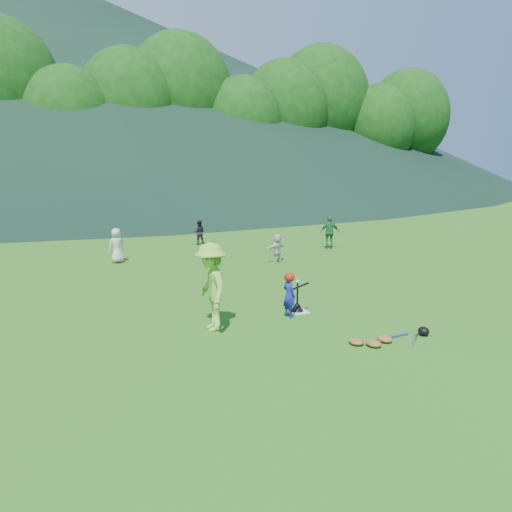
{
  "coord_description": "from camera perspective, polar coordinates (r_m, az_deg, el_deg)",
  "views": [
    {
      "loc": [
        -5.32,
        -10.05,
        3.53
      ],
      "look_at": [
        0.0,
        2.5,
        0.9
      ],
      "focal_mm": 35.0,
      "sensor_mm": 36.0,
      "label": 1
    }
  ],
  "objects": [
    {
      "name": "ground",
      "position": [
        11.91,
        4.72,
        -6.36
      ],
      "size": [
        120.0,
        120.0,
        0.0
      ],
      "primitive_type": "plane",
      "color": "#316316",
      "rests_on": "ground"
    },
    {
      "name": "home_plate",
      "position": [
        11.91,
        4.73,
        -6.32
      ],
      "size": [
        0.45,
        0.45,
        0.02
      ],
      "primitive_type": "cube",
      "color": "silver",
      "rests_on": "ground"
    },
    {
      "name": "baseball",
      "position": [
        11.71,
        4.78,
        -2.92
      ],
      "size": [
        0.08,
        0.08,
        0.08
      ],
      "primitive_type": "sphere",
      "color": "white",
      "rests_on": "batting_tee"
    },
    {
      "name": "batter_child",
      "position": [
        11.38,
        3.8,
        -4.53
      ],
      "size": [
        0.33,
        0.42,
        1.01
      ],
      "primitive_type": "imported",
      "rotation": [
        0.0,
        0.0,
        1.83
      ],
      "color": "#171EA0",
      "rests_on": "ground"
    },
    {
      "name": "adult_coach",
      "position": [
        10.46,
        -5.14,
        -3.53
      ],
      "size": [
        0.75,
        1.24,
        1.86
      ],
      "primitive_type": "imported",
      "rotation": [
        0.0,
        0.0,
        -1.62
      ],
      "color": "#7AC339",
      "rests_on": "ground"
    },
    {
      "name": "fielder_a",
      "position": [
        17.98,
        -15.63,
        1.15
      ],
      "size": [
        0.69,
        0.56,
        1.21
      ],
      "primitive_type": "imported",
      "rotation": [
        0.0,
        0.0,
        3.49
      ],
      "color": "#BDBDBD",
      "rests_on": "ground"
    },
    {
      "name": "fielder_b",
      "position": [
        21.2,
        -6.52,
        2.69
      ],
      "size": [
        0.6,
        0.53,
        1.04
      ],
      "primitive_type": "imported",
      "rotation": [
        0.0,
        0.0,
        2.83
      ],
      "color": "black",
      "rests_on": "ground"
    },
    {
      "name": "fielder_c",
      "position": [
        20.29,
        8.42,
        2.69
      ],
      "size": [
        0.84,
        0.55,
        1.33
      ],
      "primitive_type": "imported",
      "rotation": [
        0.0,
        0.0,
        2.82
      ],
      "color": "#206B35",
      "rests_on": "ground"
    },
    {
      "name": "fielder_d",
      "position": [
        17.42,
        2.4,
        0.89
      ],
      "size": [
        0.96,
        0.67,
        1.0
      ],
      "primitive_type": "imported",
      "rotation": [
        0.0,
        0.0,
        3.6
      ],
      "color": "silver",
      "rests_on": "ground"
    },
    {
      "name": "batting_tee",
      "position": [
        11.87,
        4.73,
        -5.77
      ],
      "size": [
        0.3,
        0.3,
        0.68
      ],
      "color": "black",
      "rests_on": "home_plate"
    },
    {
      "name": "batter_gear",
      "position": [
        11.29,
        3.94,
        -2.52
      ],
      "size": [
        0.7,
        0.33,
        0.37
      ],
      "color": "#B4120C",
      "rests_on": "ground"
    },
    {
      "name": "equipment_pile",
      "position": [
        10.28,
        14.55,
        -9.15
      ],
      "size": [
        1.8,
        0.76,
        0.19
      ],
      "color": "olive",
      "rests_on": "ground"
    },
    {
      "name": "outfield_fence",
      "position": [
        38.53,
        -15.05,
        6.34
      ],
      "size": [
        70.07,
        0.08,
        1.33
      ],
      "color": "gray",
      "rests_on": "ground"
    },
    {
      "name": "tree_line",
      "position": [
        44.48,
        -16.39,
        16.54
      ],
      "size": [
        70.04,
        11.4,
        14.82
      ],
      "color": "#382314",
      "rests_on": "ground"
    },
    {
      "name": "distant_hills",
      "position": [
        92.61,
        -25.38,
        17.02
      ],
      "size": [
        155.0,
        140.0,
        32.0
      ],
      "color": "black",
      "rests_on": "ground"
    }
  ]
}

